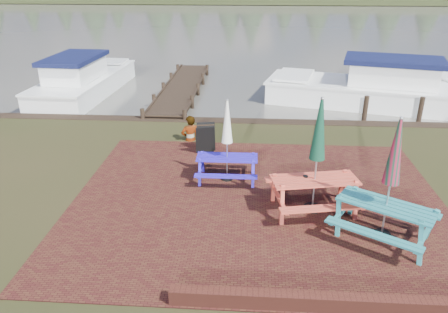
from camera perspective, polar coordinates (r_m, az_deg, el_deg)
ground at (r=9.89m, az=4.41°, el=-8.70°), size 120.00×120.00×0.00m
paving at (r=10.75m, az=4.40°, el=-5.80°), size 9.00×7.50×0.02m
brick_wall at (r=8.19m, az=20.37°, el=-16.91°), size 6.21×1.79×0.30m
water at (r=45.67m, az=4.30°, el=16.92°), size 120.00×60.00×0.02m
picnic_table_teal at (r=9.51m, az=20.58°, el=-5.22°), size 2.53×2.46×2.66m
picnic_table_red at (r=10.11m, az=11.84°, el=-2.24°), size 2.25×2.08×2.72m
picnic_table_blue at (r=11.43m, az=0.41°, el=0.44°), size 1.60×1.43×2.22m
chalkboard at (r=13.31m, az=-2.43°, el=2.40°), size 0.59×0.63×0.90m
jetty at (r=20.58m, az=-5.56°, el=8.98°), size 1.76×9.08×1.00m
boat_jetty at (r=21.25m, az=-17.86°, el=9.30°), size 2.85×7.34×2.09m
boat_near at (r=19.72m, az=18.57°, el=8.28°), size 8.71×4.80×2.24m
person at (r=14.17m, az=-4.52°, el=5.26°), size 0.71×0.60×1.66m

